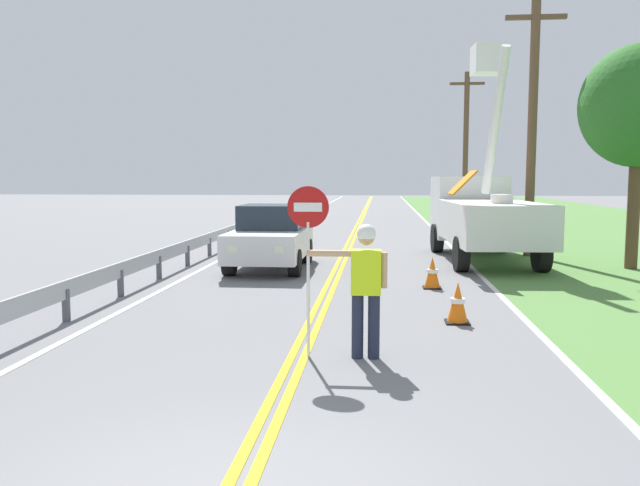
{
  "coord_description": "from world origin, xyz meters",
  "views": [
    {
      "loc": [
        1.1,
        -4.21,
        2.46
      ],
      "look_at": [
        -0.03,
        7.75,
        1.2
      ],
      "focal_mm": 35.74,
      "sensor_mm": 36.0,
      "label": 1
    }
  ],
  "objects_px": {
    "utility_pole_near": "(532,123)",
    "roadside_tree_verge": "(639,107)",
    "stop_sign_paddle": "(308,233)",
    "traffic_cone_mid": "(432,273)",
    "flagger_worker": "(365,282)",
    "oncoming_sedan_nearest": "(271,238)",
    "utility_pole_mid": "(466,145)",
    "utility_bucket_truck": "(481,211)",
    "traffic_cone_lead": "(458,303)"
  },
  "relations": [
    {
      "from": "flagger_worker",
      "to": "utility_pole_mid",
      "type": "height_order",
      "value": "utility_pole_mid"
    },
    {
      "from": "traffic_cone_lead",
      "to": "traffic_cone_mid",
      "type": "relative_size",
      "value": 1.0
    },
    {
      "from": "flagger_worker",
      "to": "traffic_cone_mid",
      "type": "bearing_deg",
      "value": 76.41
    },
    {
      "from": "traffic_cone_mid",
      "to": "roadside_tree_verge",
      "type": "bearing_deg",
      "value": 32.61
    },
    {
      "from": "roadside_tree_verge",
      "to": "stop_sign_paddle",
      "type": "bearing_deg",
      "value": -129.96
    },
    {
      "from": "utility_bucket_truck",
      "to": "traffic_cone_lead",
      "type": "bearing_deg",
      "value": -101.12
    },
    {
      "from": "utility_pole_near",
      "to": "traffic_cone_mid",
      "type": "relative_size",
      "value": 11.16
    },
    {
      "from": "stop_sign_paddle",
      "to": "oncoming_sedan_nearest",
      "type": "bearing_deg",
      "value": 103.22
    },
    {
      "from": "traffic_cone_lead",
      "to": "roadside_tree_verge",
      "type": "height_order",
      "value": "roadside_tree_verge"
    },
    {
      "from": "utility_pole_near",
      "to": "utility_pole_mid",
      "type": "relative_size",
      "value": 0.99
    },
    {
      "from": "utility_pole_near",
      "to": "traffic_cone_lead",
      "type": "xyz_separation_m",
      "value": [
        -3.28,
        -9.48,
        -3.75
      ]
    },
    {
      "from": "flagger_worker",
      "to": "oncoming_sedan_nearest",
      "type": "relative_size",
      "value": 0.44
    },
    {
      "from": "oncoming_sedan_nearest",
      "to": "roadside_tree_verge",
      "type": "height_order",
      "value": "roadside_tree_verge"
    },
    {
      "from": "oncoming_sedan_nearest",
      "to": "traffic_cone_lead",
      "type": "distance_m",
      "value": 7.38
    },
    {
      "from": "utility_pole_mid",
      "to": "traffic_cone_lead",
      "type": "xyz_separation_m",
      "value": [
        -3.17,
        -23.98,
        -3.81
      ]
    },
    {
      "from": "traffic_cone_mid",
      "to": "roadside_tree_verge",
      "type": "distance_m",
      "value": 7.66
    },
    {
      "from": "flagger_worker",
      "to": "utility_pole_near",
      "type": "height_order",
      "value": "utility_pole_near"
    },
    {
      "from": "stop_sign_paddle",
      "to": "utility_pole_near",
      "type": "relative_size",
      "value": 0.3
    },
    {
      "from": "flagger_worker",
      "to": "roadside_tree_verge",
      "type": "height_order",
      "value": "roadside_tree_verge"
    },
    {
      "from": "stop_sign_paddle",
      "to": "traffic_cone_mid",
      "type": "bearing_deg",
      "value": 69.25
    },
    {
      "from": "roadside_tree_verge",
      "to": "utility_pole_near",
      "type": "bearing_deg",
      "value": 129.15
    },
    {
      "from": "traffic_cone_mid",
      "to": "traffic_cone_lead",
      "type": "bearing_deg",
      "value": -87.37
    },
    {
      "from": "utility_pole_mid",
      "to": "roadside_tree_verge",
      "type": "relative_size",
      "value": 1.34
    },
    {
      "from": "utility_bucket_truck",
      "to": "oncoming_sedan_nearest",
      "type": "relative_size",
      "value": 1.68
    },
    {
      "from": "oncoming_sedan_nearest",
      "to": "traffic_cone_mid",
      "type": "relative_size",
      "value": 5.88
    },
    {
      "from": "flagger_worker",
      "to": "roadside_tree_verge",
      "type": "bearing_deg",
      "value": 52.96
    },
    {
      "from": "roadside_tree_verge",
      "to": "utility_bucket_truck",
      "type": "bearing_deg",
      "value": 156.61
    },
    {
      "from": "oncoming_sedan_nearest",
      "to": "utility_pole_mid",
      "type": "height_order",
      "value": "utility_pole_mid"
    },
    {
      "from": "oncoming_sedan_nearest",
      "to": "roadside_tree_verge",
      "type": "xyz_separation_m",
      "value": [
        9.6,
        0.86,
        3.44
      ]
    },
    {
      "from": "oncoming_sedan_nearest",
      "to": "utility_pole_mid",
      "type": "relative_size",
      "value": 0.52
    },
    {
      "from": "stop_sign_paddle",
      "to": "utility_pole_mid",
      "type": "xyz_separation_m",
      "value": [
        5.44,
        26.23,
        2.43
      ]
    },
    {
      "from": "roadside_tree_verge",
      "to": "oncoming_sedan_nearest",
      "type": "bearing_deg",
      "value": -174.88
    },
    {
      "from": "flagger_worker",
      "to": "utility_pole_mid",
      "type": "distance_m",
      "value": 26.81
    },
    {
      "from": "flagger_worker",
      "to": "roadside_tree_verge",
      "type": "relative_size",
      "value": 0.31
    },
    {
      "from": "flagger_worker",
      "to": "oncoming_sedan_nearest",
      "type": "height_order",
      "value": "flagger_worker"
    },
    {
      "from": "utility_pole_near",
      "to": "flagger_worker",
      "type": "bearing_deg",
      "value": -112.21
    },
    {
      "from": "oncoming_sedan_nearest",
      "to": "utility_bucket_truck",
      "type": "bearing_deg",
      "value": 22.72
    },
    {
      "from": "flagger_worker",
      "to": "stop_sign_paddle",
      "type": "relative_size",
      "value": 0.78
    },
    {
      "from": "stop_sign_paddle",
      "to": "roadside_tree_verge",
      "type": "xyz_separation_m",
      "value": [
        7.66,
        9.14,
        2.56
      ]
    },
    {
      "from": "utility_pole_mid",
      "to": "traffic_cone_mid",
      "type": "height_order",
      "value": "utility_pole_mid"
    },
    {
      "from": "traffic_cone_mid",
      "to": "stop_sign_paddle",
      "type": "bearing_deg",
      "value": -110.75
    },
    {
      "from": "utility_pole_mid",
      "to": "traffic_cone_lead",
      "type": "distance_m",
      "value": 24.49
    },
    {
      "from": "roadside_tree_verge",
      "to": "flagger_worker",
      "type": "bearing_deg",
      "value": -127.04
    },
    {
      "from": "roadside_tree_verge",
      "to": "traffic_cone_mid",
      "type": "bearing_deg",
      "value": -147.39
    },
    {
      "from": "stop_sign_paddle",
      "to": "utility_bucket_truck",
      "type": "height_order",
      "value": "utility_bucket_truck"
    },
    {
      "from": "utility_pole_mid",
      "to": "traffic_cone_mid",
      "type": "distance_m",
      "value": 21.24
    },
    {
      "from": "oncoming_sedan_nearest",
      "to": "utility_pole_mid",
      "type": "distance_m",
      "value": 19.69
    },
    {
      "from": "traffic_cone_mid",
      "to": "flagger_worker",
      "type": "bearing_deg",
      "value": -103.59
    },
    {
      "from": "traffic_cone_lead",
      "to": "traffic_cone_mid",
      "type": "xyz_separation_m",
      "value": [
        -0.15,
        3.35,
        0.0
      ]
    },
    {
      "from": "utility_pole_near",
      "to": "roadside_tree_verge",
      "type": "height_order",
      "value": "utility_pole_near"
    }
  ]
}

